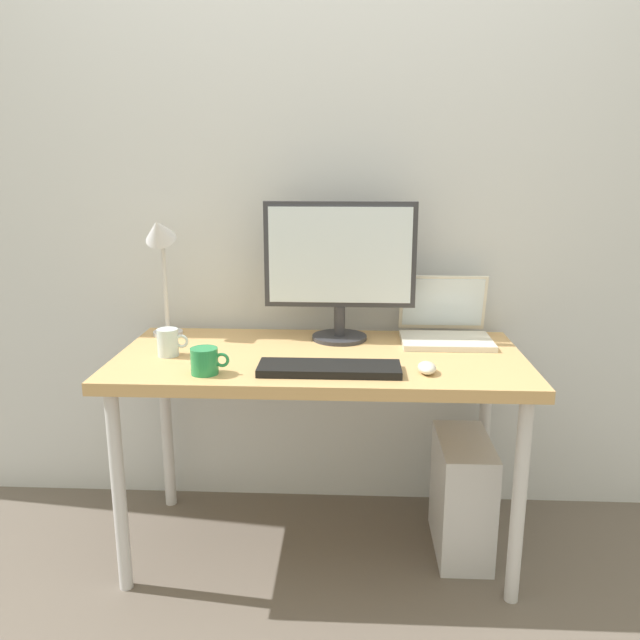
{
  "coord_description": "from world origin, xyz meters",
  "views": [
    {
      "loc": [
        0.1,
        -2.05,
        1.36
      ],
      "look_at": [
        0.0,
        0.0,
        0.85
      ],
      "focal_mm": 35.65,
      "sensor_mm": 36.0,
      "label": 1
    }
  ],
  "objects_px": {
    "keyboard": "(329,368)",
    "mouse": "(427,368)",
    "coffee_mug": "(205,361)",
    "computer_tower": "(462,495)",
    "monitor": "(340,263)",
    "desk_lamp": "(160,249)",
    "laptop": "(445,324)",
    "glass_cup": "(168,342)",
    "desk": "(320,373)"
  },
  "relations": [
    {
      "from": "laptop",
      "to": "glass_cup",
      "type": "height_order",
      "value": "laptop"
    },
    {
      "from": "mouse",
      "to": "coffee_mug",
      "type": "xyz_separation_m",
      "value": [
        -0.68,
        -0.04,
        0.02
      ]
    },
    {
      "from": "desk_lamp",
      "to": "desk",
      "type": "bearing_deg",
      "value": -18.38
    },
    {
      "from": "desk_lamp",
      "to": "coffee_mug",
      "type": "xyz_separation_m",
      "value": [
        0.24,
        -0.41,
        -0.29
      ]
    },
    {
      "from": "mouse",
      "to": "coffee_mug",
      "type": "relative_size",
      "value": 0.75
    },
    {
      "from": "mouse",
      "to": "computer_tower",
      "type": "relative_size",
      "value": 0.21
    },
    {
      "from": "desk_lamp",
      "to": "computer_tower",
      "type": "distance_m",
      "value": 1.39
    },
    {
      "from": "desk",
      "to": "laptop",
      "type": "distance_m",
      "value": 0.51
    },
    {
      "from": "monitor",
      "to": "laptop",
      "type": "relative_size",
      "value": 1.69
    },
    {
      "from": "laptop",
      "to": "coffee_mug",
      "type": "relative_size",
      "value": 2.68
    },
    {
      "from": "coffee_mug",
      "to": "keyboard",
      "type": "bearing_deg",
      "value": 5.04
    },
    {
      "from": "desk_lamp",
      "to": "keyboard",
      "type": "relative_size",
      "value": 1.05
    },
    {
      "from": "laptop",
      "to": "glass_cup",
      "type": "xyz_separation_m",
      "value": [
        -0.95,
        -0.25,
        -0.01
      ]
    },
    {
      "from": "keyboard",
      "to": "laptop",
      "type": "bearing_deg",
      "value": 44.24
    },
    {
      "from": "mouse",
      "to": "computer_tower",
      "type": "distance_m",
      "value": 0.59
    },
    {
      "from": "glass_cup",
      "to": "monitor",
      "type": "bearing_deg",
      "value": 22.19
    },
    {
      "from": "laptop",
      "to": "mouse",
      "type": "bearing_deg",
      "value": -105.34
    },
    {
      "from": "laptop",
      "to": "mouse",
      "type": "height_order",
      "value": "laptop"
    },
    {
      "from": "desk_lamp",
      "to": "coffee_mug",
      "type": "distance_m",
      "value": 0.56
    },
    {
      "from": "keyboard",
      "to": "mouse",
      "type": "bearing_deg",
      "value": 1.39
    },
    {
      "from": "mouse",
      "to": "coffee_mug",
      "type": "distance_m",
      "value": 0.68
    },
    {
      "from": "mouse",
      "to": "keyboard",
      "type": "bearing_deg",
      "value": -178.61
    },
    {
      "from": "mouse",
      "to": "laptop",
      "type": "bearing_deg",
      "value": 74.66
    },
    {
      "from": "coffee_mug",
      "to": "computer_tower",
      "type": "xyz_separation_m",
      "value": [
        0.85,
        0.23,
        -0.56
      ]
    },
    {
      "from": "laptop",
      "to": "glass_cup",
      "type": "distance_m",
      "value": 0.98
    },
    {
      "from": "desk",
      "to": "mouse",
      "type": "distance_m",
      "value": 0.39
    },
    {
      "from": "monitor",
      "to": "keyboard",
      "type": "height_order",
      "value": "monitor"
    },
    {
      "from": "desk_lamp",
      "to": "mouse",
      "type": "distance_m",
      "value": 1.04
    },
    {
      "from": "laptop",
      "to": "keyboard",
      "type": "relative_size",
      "value": 0.73
    },
    {
      "from": "monitor",
      "to": "coffee_mug",
      "type": "relative_size",
      "value": 4.52
    },
    {
      "from": "desk_lamp",
      "to": "computer_tower",
      "type": "height_order",
      "value": "desk_lamp"
    },
    {
      "from": "keyboard",
      "to": "mouse",
      "type": "relative_size",
      "value": 4.89
    },
    {
      "from": "laptop",
      "to": "mouse",
      "type": "xyz_separation_m",
      "value": [
        -0.11,
        -0.39,
        -0.04
      ]
    },
    {
      "from": "coffee_mug",
      "to": "computer_tower",
      "type": "distance_m",
      "value": 1.04
    },
    {
      "from": "laptop",
      "to": "computer_tower",
      "type": "bearing_deg",
      "value": -73.16
    },
    {
      "from": "monitor",
      "to": "computer_tower",
      "type": "relative_size",
      "value": 1.29
    },
    {
      "from": "monitor",
      "to": "mouse",
      "type": "distance_m",
      "value": 0.53
    },
    {
      "from": "monitor",
      "to": "glass_cup",
      "type": "height_order",
      "value": "monitor"
    },
    {
      "from": "computer_tower",
      "to": "mouse",
      "type": "bearing_deg",
      "value": -131.16
    },
    {
      "from": "monitor",
      "to": "keyboard",
      "type": "bearing_deg",
      "value": -93.53
    },
    {
      "from": "glass_cup",
      "to": "desk",
      "type": "bearing_deg",
      "value": 4.29
    },
    {
      "from": "desk_lamp",
      "to": "keyboard",
      "type": "height_order",
      "value": "desk_lamp"
    },
    {
      "from": "monitor",
      "to": "laptop",
      "type": "xyz_separation_m",
      "value": [
        0.38,
        0.02,
        -0.23
      ]
    },
    {
      "from": "desk_lamp",
      "to": "coffee_mug",
      "type": "bearing_deg",
      "value": -59.48
    },
    {
      "from": "keyboard",
      "to": "glass_cup",
      "type": "bearing_deg",
      "value": 164.79
    },
    {
      "from": "desk",
      "to": "glass_cup",
      "type": "height_order",
      "value": "glass_cup"
    },
    {
      "from": "mouse",
      "to": "glass_cup",
      "type": "distance_m",
      "value": 0.86
    },
    {
      "from": "monitor",
      "to": "desk_lamp",
      "type": "relative_size",
      "value": 1.17
    },
    {
      "from": "desk",
      "to": "coffee_mug",
      "type": "bearing_deg",
      "value": -147.27
    },
    {
      "from": "monitor",
      "to": "mouse",
      "type": "height_order",
      "value": "monitor"
    }
  ]
}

